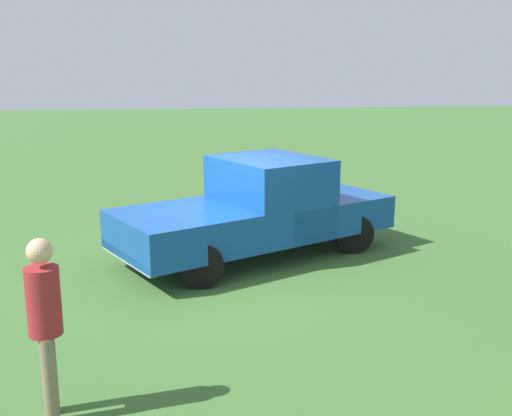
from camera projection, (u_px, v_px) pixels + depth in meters
name	position (u px, v px, depth m)	size (l,w,h in m)	color
ground_plane	(221.00, 267.00, 10.54)	(80.00, 80.00, 0.00)	#3D662D
pickup_truck	(262.00, 206.00, 11.01)	(5.39, 4.03, 1.78)	black
person_bystander	(45.00, 318.00, 5.80)	(0.37, 0.37, 1.83)	#7A6B51
traffic_cone	(354.00, 203.00, 14.25)	(0.32, 0.32, 0.55)	orange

